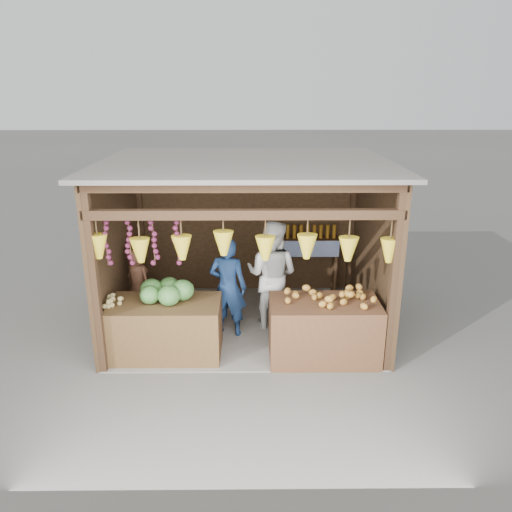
% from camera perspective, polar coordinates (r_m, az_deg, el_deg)
% --- Properties ---
extents(ground, '(80.00, 80.00, 0.00)m').
position_cam_1_polar(ground, '(8.28, -1.11, -7.71)').
color(ground, '#514F49').
rests_on(ground, ground).
extents(stall_structure, '(4.30, 3.30, 2.66)m').
position_cam_1_polar(stall_structure, '(7.65, -1.44, 3.40)').
color(stall_structure, slate).
rests_on(stall_structure, ground).
extents(back_shelf, '(1.25, 0.32, 1.32)m').
position_cam_1_polar(back_shelf, '(9.20, 5.49, 0.81)').
color(back_shelf, '#382314').
rests_on(back_shelf, ground).
extents(counter_left, '(1.56, 0.85, 0.81)m').
position_cam_1_polar(counter_left, '(7.33, -10.25, -8.19)').
color(counter_left, '#482D18').
rests_on(counter_left, ground).
extents(counter_right, '(1.53, 0.85, 0.86)m').
position_cam_1_polar(counter_right, '(7.19, 7.74, -8.38)').
color(counter_right, '#462717').
rests_on(counter_right, ground).
extents(stool, '(0.34, 0.34, 0.32)m').
position_cam_1_polar(stool, '(8.38, -13.03, -6.69)').
color(stool, black).
rests_on(stool, ground).
extents(man_standing, '(0.64, 0.48, 1.59)m').
position_cam_1_polar(man_standing, '(7.63, -3.23, -3.59)').
color(man_standing, navy).
rests_on(man_standing, ground).
extents(woman_standing, '(1.05, 0.95, 1.77)m').
position_cam_1_polar(woman_standing, '(7.87, 1.82, -2.15)').
color(woman_standing, silver).
rests_on(woman_standing, ground).
extents(vendor_seated, '(0.58, 0.54, 0.99)m').
position_cam_1_polar(vendor_seated, '(8.12, -13.36, -2.51)').
color(vendor_seated, brown).
rests_on(vendor_seated, stool).
extents(melon_pile, '(1.00, 0.50, 0.32)m').
position_cam_1_polar(melon_pile, '(7.18, -10.56, -3.83)').
color(melon_pile, '#144D15').
rests_on(melon_pile, counter_left).
extents(tanfruit_pile, '(0.34, 0.40, 0.13)m').
position_cam_1_polar(tanfruit_pile, '(7.22, -15.89, -4.93)').
color(tanfruit_pile, olive).
rests_on(tanfruit_pile, counter_left).
extents(mango_pile, '(1.40, 0.64, 0.22)m').
position_cam_1_polar(mango_pile, '(6.96, 8.59, -4.47)').
color(mango_pile, '#CF471B').
rests_on(mango_pile, counter_right).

